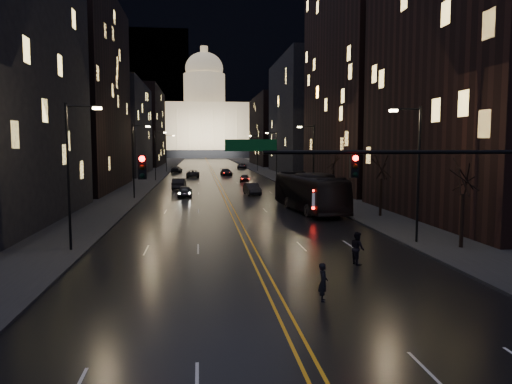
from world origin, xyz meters
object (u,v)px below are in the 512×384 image
object	(u,v)px
oncoming_car_a	(185,191)
pedestrian_b	(357,248)
bus	(309,192)
oncoming_car_b	(179,184)
pedestrian_a	(323,282)
traffic_signal	(407,177)
receding_car_a	(252,189)

from	to	relation	value
oncoming_car_a	pedestrian_b	distance (m)	38.06
bus	oncoming_car_b	xyz separation A→B (m)	(-13.66, 25.47, -1.05)
pedestrian_a	traffic_signal	bearing A→B (deg)	-64.45
traffic_signal	receding_car_a	bearing A→B (deg)	92.99
oncoming_car_b	pedestrian_b	world-z (taller)	pedestrian_b
oncoming_car_a	pedestrian_b	world-z (taller)	pedestrian_b
oncoming_car_a	pedestrian_a	distance (m)	43.31
traffic_signal	receding_car_a	distance (m)	43.66
receding_car_a	pedestrian_a	world-z (taller)	pedestrian_a
pedestrian_a	pedestrian_b	xyz separation A→B (m)	(3.45, 6.14, 0.09)
oncoming_car_b	pedestrian_a	world-z (taller)	oncoming_car_b
traffic_signal	receding_car_a	xyz separation A→B (m)	(-2.27, 43.38, -4.33)
oncoming_car_b	traffic_signal	bearing A→B (deg)	105.17
traffic_signal	pedestrian_b	world-z (taller)	traffic_signal
oncoming_car_a	pedestrian_a	size ratio (longest dim) A/B	2.66
traffic_signal	oncoming_car_a	size ratio (longest dim) A/B	3.98
bus	receding_car_a	xyz separation A→B (m)	(-3.90, 16.60, -1.12)
traffic_signal	pedestrian_a	bearing A→B (deg)	-164.23
bus	receding_car_a	world-z (taller)	bus
oncoming_car_b	pedestrian_b	bearing A→B (deg)	105.85
traffic_signal	oncoming_car_b	xyz separation A→B (m)	(-12.02, 52.25, -4.26)
receding_car_a	pedestrian_a	bearing A→B (deg)	-97.53
bus	pedestrian_b	size ratio (longest dim) A/B	7.54
oncoming_car_b	pedestrian_a	size ratio (longest dim) A/B	3.13
pedestrian_b	receding_car_a	bearing A→B (deg)	-7.36
receding_car_a	pedestrian_a	xyz separation A→B (m)	(-1.74, -44.51, 0.04)
pedestrian_b	oncoming_car_a	bearing A→B (deg)	5.85
traffic_signal	pedestrian_b	distance (m)	6.56
oncoming_car_b	pedestrian_b	size ratio (longest dim) A/B	2.83
traffic_signal	bus	bearing A→B (deg)	86.50
oncoming_car_b	pedestrian_b	distance (m)	48.61
pedestrian_b	oncoming_car_b	bearing A→B (deg)	3.73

